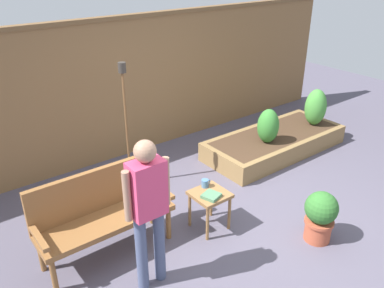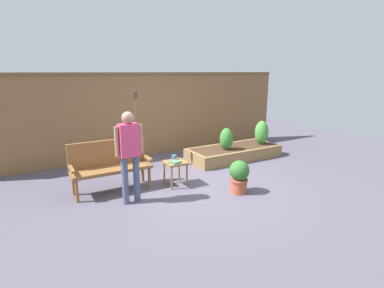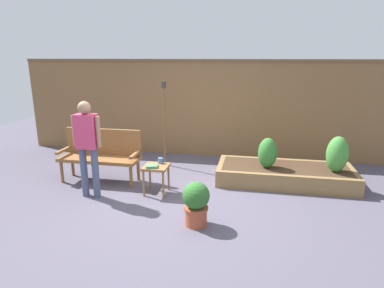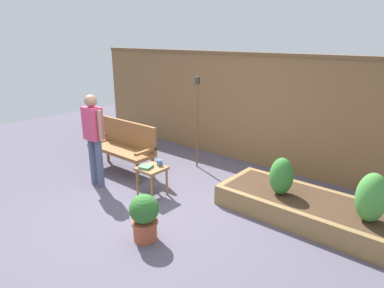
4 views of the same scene
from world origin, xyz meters
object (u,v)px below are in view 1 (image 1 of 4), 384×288
at_px(garden_bench, 101,208).
at_px(potted_boxwood, 320,215).
at_px(shrub_near_bench, 268,126).
at_px(shrub_far_corner, 316,107).
at_px(book_on_table, 211,196).
at_px(person_by_bench, 148,203).
at_px(side_table, 210,199).
at_px(cup_on_table, 205,183).
at_px(tiki_torch, 125,105).

relative_size(garden_bench, potted_boxwood, 2.35).
bearing_deg(shrub_near_bench, shrub_far_corner, 0.00).
bearing_deg(shrub_near_bench, garden_bench, -172.62).
distance_m(book_on_table, shrub_near_bench, 2.05).
relative_size(shrub_far_corner, person_by_bench, 0.40).
bearing_deg(potted_boxwood, shrub_near_bench, 60.37).
xyz_separation_m(book_on_table, shrub_near_bench, (1.85, 0.86, 0.07)).
height_order(side_table, potted_boxwood, potted_boxwood).
xyz_separation_m(garden_bench, shrub_far_corner, (4.11, 0.38, 0.07)).
xyz_separation_m(garden_bench, person_by_bench, (0.15, -0.73, 0.39)).
bearing_deg(garden_bench, book_on_table, -23.38).
relative_size(side_table, person_by_bench, 0.31).
bearing_deg(book_on_table, potted_boxwood, -60.74).
xyz_separation_m(side_table, person_by_bench, (-1.01, -0.33, 0.54)).
bearing_deg(shrub_far_corner, book_on_table, -163.94).
relative_size(side_table, book_on_table, 2.65).
bearing_deg(garden_bench, cup_on_table, -12.58).
xyz_separation_m(shrub_near_bench, shrub_far_corner, (1.15, 0.00, 0.04)).
relative_size(garden_bench, side_table, 3.00).
xyz_separation_m(shrub_far_corner, tiki_torch, (-3.21, 0.65, 0.58)).
distance_m(potted_boxwood, tiki_torch, 2.73).
relative_size(book_on_table, potted_boxwood, 0.30).
bearing_deg(potted_boxwood, shrub_far_corner, 38.81).
bearing_deg(garden_bench, potted_boxwood, -33.57).
bearing_deg(tiki_torch, book_on_table, -82.21).
bearing_deg(shrub_far_corner, shrub_near_bench, 180.00).
bearing_deg(tiki_torch, cup_on_table, -77.29).
bearing_deg(book_on_table, shrub_near_bench, 7.97).
relative_size(potted_boxwood, shrub_near_bench, 1.13).
relative_size(shrub_near_bench, tiki_torch, 0.31).
distance_m(cup_on_table, shrub_near_bench, 1.88).
bearing_deg(side_table, shrub_far_corner, 14.91).
bearing_deg(cup_on_table, shrub_far_corner, 12.59).
bearing_deg(shrub_far_corner, person_by_bench, -164.28).
height_order(shrub_near_bench, person_by_bench, person_by_bench).
distance_m(book_on_table, shrub_far_corner, 3.13).
bearing_deg(book_on_table, side_table, 43.19).
distance_m(garden_bench, shrub_near_bench, 2.99).
distance_m(side_table, shrub_near_bench, 1.98).
xyz_separation_m(garden_bench, cup_on_table, (1.20, -0.27, -0.02)).
height_order(garden_bench, cup_on_table, garden_bench).
relative_size(shrub_far_corner, tiki_torch, 0.36).
distance_m(side_table, potted_boxwood, 1.24).
bearing_deg(potted_boxwood, tiki_torch, 114.80).
bearing_deg(book_on_table, tiki_torch, 80.74).
height_order(side_table, shrub_far_corner, shrub_far_corner).
height_order(potted_boxwood, tiki_torch, tiki_torch).
bearing_deg(book_on_table, cup_on_table, 50.97).
distance_m(shrub_near_bench, person_by_bench, 3.05).
bearing_deg(shrub_far_corner, potted_boxwood, -141.19).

